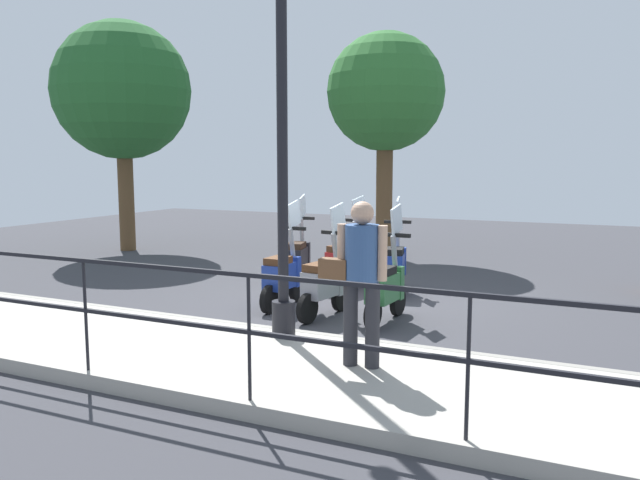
% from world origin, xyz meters
% --- Properties ---
extents(ground_plane, '(28.00, 28.00, 0.00)m').
position_xyz_m(ground_plane, '(0.00, 0.00, 0.00)').
color(ground_plane, '#38383D').
extents(promenade_walkway, '(2.20, 20.00, 0.15)m').
position_xyz_m(promenade_walkway, '(-3.15, 0.00, 0.07)').
color(promenade_walkway, '#A39E93').
rests_on(promenade_walkway, ground_plane).
extents(fence_railing, '(0.04, 16.03, 1.07)m').
position_xyz_m(fence_railing, '(-4.20, -0.00, 0.91)').
color(fence_railing, black).
rests_on(fence_railing, promenade_walkway).
extents(lamp_post_near, '(0.26, 0.90, 4.55)m').
position_xyz_m(lamp_post_near, '(-2.40, -0.25, 2.18)').
color(lamp_post_near, black).
rests_on(lamp_post_near, promenade_walkway).
extents(pedestrian_with_bag, '(0.34, 0.65, 1.59)m').
position_xyz_m(pedestrian_with_bag, '(-3.02, -1.39, 1.08)').
color(pedestrian_with_bag, '#28282D').
rests_on(pedestrian_with_bag, promenade_walkway).
extents(tree_large, '(3.16, 3.16, 5.30)m').
position_xyz_m(tree_large, '(2.98, 6.81, 3.69)').
color(tree_large, brown).
rests_on(tree_large, ground_plane).
extents(tree_distant, '(2.53, 2.53, 4.84)m').
position_xyz_m(tree_distant, '(4.55, 0.95, 3.53)').
color(tree_distant, brown).
rests_on(tree_distant, ground_plane).
extents(scooter_near_0, '(1.23, 0.44, 1.54)m').
position_xyz_m(scooter_near_0, '(-0.82, -0.92, 0.48)').
color(scooter_near_0, black).
rests_on(scooter_near_0, ground_plane).
extents(scooter_near_1, '(1.23, 0.46, 1.54)m').
position_xyz_m(scooter_near_1, '(-0.91, -0.08, 0.48)').
color(scooter_near_1, black).
rests_on(scooter_near_1, ground_plane).
extents(scooter_near_2, '(1.23, 0.44, 1.54)m').
position_xyz_m(scooter_near_2, '(-0.64, 0.70, 0.48)').
color(scooter_near_2, black).
rests_on(scooter_near_2, ground_plane).
extents(scooter_far_0, '(1.22, 0.50, 1.54)m').
position_xyz_m(scooter_far_0, '(0.92, -0.49, 0.48)').
color(scooter_far_0, black).
rests_on(scooter_far_0, ground_plane).
extents(scooter_far_1, '(1.20, 0.54, 1.54)m').
position_xyz_m(scooter_far_1, '(0.85, 0.33, 0.48)').
color(scooter_far_1, black).
rests_on(scooter_far_1, ground_plane).
extents(scooter_far_2, '(1.22, 0.50, 1.54)m').
position_xyz_m(scooter_far_2, '(0.87, 1.22, 0.48)').
color(scooter_far_2, black).
rests_on(scooter_far_2, ground_plane).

